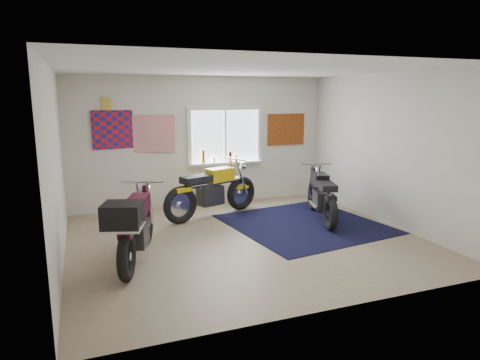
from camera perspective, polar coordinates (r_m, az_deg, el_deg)
name	(u,v)px	position (r m, az deg, el deg)	size (l,w,h in m)	color
ground	(245,239)	(7.04, 0.73, -7.91)	(5.50, 5.50, 0.00)	#9E896B
room_shell	(246,139)	(6.68, 0.77, 5.50)	(5.50, 5.50, 5.50)	white
navy_rug	(304,224)	(7.91, 8.54, -5.81)	(2.50, 2.60, 0.01)	black
window_assembly	(225,140)	(9.19, -1.97, 5.38)	(1.66, 0.17, 1.26)	white
oil_bottles	(217,157)	(9.10, -3.13, 3.04)	(0.79, 0.07, 0.28)	#8F5714
flag_display	(106,104)	(8.69, -17.43, 9.70)	(1.60, 0.10, 1.17)	red
triumph_poster	(286,129)	(9.74, 6.16, 6.72)	(0.90, 0.03, 0.70)	#A54C14
yellow_triumph	(212,192)	(8.24, -3.77, -1.59)	(2.08, 0.95, 1.10)	black
black_chrome_bike	(321,197)	(8.15, 10.80, -2.20)	(0.79, 1.91, 1.01)	black
maroon_tourer	(134,226)	(6.06, -13.91, -6.03)	(1.00, 2.04, 1.05)	black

